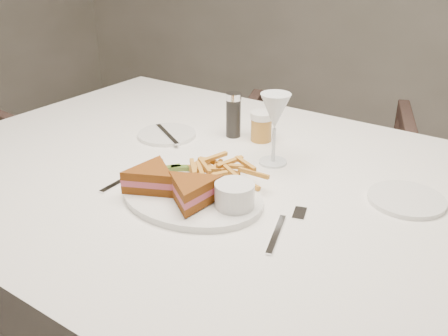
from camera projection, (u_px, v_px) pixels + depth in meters
table at (234, 307)px, 1.30m from camera, size 1.67×1.19×0.75m
chair_far at (318, 180)px, 2.02m from camera, size 0.83×0.80×0.70m
table_setting at (219, 169)px, 1.11m from camera, size 0.81×0.59×0.18m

